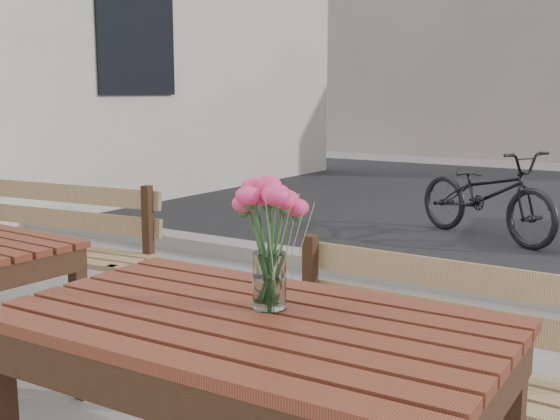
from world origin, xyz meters
name	(u,v)px	position (x,y,z in m)	size (l,w,h in m)	color
main_table	(251,364)	(-0.10, -0.12, 0.65)	(1.29, 0.77, 0.78)	#562516
main_bench	(449,346)	(0.14, 0.71, 0.49)	(1.31, 0.40, 0.81)	olive
main_vase	(269,227)	(-0.10, -0.04, 1.00)	(0.19, 0.19, 0.35)	white
second_bench	(54,234)	(-2.41, 1.15, 0.51)	(1.40, 0.56, 0.85)	olive
bicycle	(487,194)	(-0.98, 4.82, 0.42)	(0.55, 1.58, 0.83)	black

